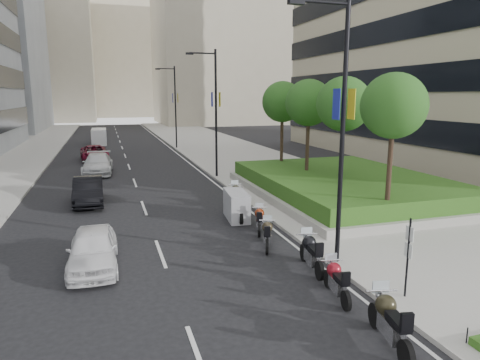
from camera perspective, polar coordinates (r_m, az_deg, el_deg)
name	(u,v)px	position (r m, az deg, el deg)	size (l,w,h in m)	color
ground	(227,294)	(13.36, -1.72, -14.91)	(160.00, 160.00, 0.00)	black
sidewalk_right	(232,153)	(43.70, -1.07, 3.58)	(10.00, 100.00, 0.15)	#9E9B93
sidewalk_left	(2,163)	(42.86, -29.11, 2.01)	(8.00, 100.00, 0.15)	#9E9B93
lane_edge	(180,156)	(42.54, -7.94, 3.17)	(0.12, 100.00, 0.01)	silver
lane_centre	(126,158)	(42.00, -14.96, 2.80)	(0.12, 100.00, 0.01)	silver
building_cream_right	(224,37)	(95.74, -2.16, 18.49)	(28.00, 24.00, 36.00)	#B7AD93
building_cream_left	(33,46)	(113.07, -25.93, 15.78)	(26.00, 24.00, 34.00)	#B7AD93
building_cream_centre	(119,49)	(132.31, -15.79, 16.51)	(30.00, 24.00, 38.00)	#B7AD93
planter	(344,191)	(25.89, 13.74, -1.45)	(10.00, 14.00, 0.40)	#99968E
hedge	(345,181)	(25.77, 13.80, -0.14)	(9.40, 13.40, 0.80)	#284E16
tree_0	(394,106)	(19.49, 19.81, 9.22)	(2.80, 2.80, 6.30)	#332319
tree_1	(344,104)	(22.81, 13.68, 9.76)	(2.80, 2.80, 6.30)	#332319
tree_2	(309,103)	(26.32, 9.14, 10.08)	(2.80, 2.80, 6.30)	#332319
tree_3	(282,102)	(29.95, 5.68, 10.29)	(2.80, 2.80, 6.30)	#332319
lamp_post_0	(339,121)	(14.58, 13.06, 7.72)	(2.34, 0.45, 9.00)	black
lamp_post_1	(214,107)	(30.47, -3.51, 9.66)	(2.34, 0.45, 9.00)	black
lamp_post_2	(174,103)	(48.13, -8.80, 10.12)	(2.34, 0.45, 9.00)	black
parking_sign	(408,254)	(13.24, 21.50, -9.12)	(0.06, 0.32, 2.50)	black
motorcycle_0	(389,321)	(11.23, 19.30, -17.36)	(0.84, 2.34, 1.18)	black
motorcycle_1	(336,280)	(13.21, 12.72, -12.93)	(0.68, 2.02, 1.01)	black
motorcycle_2	(311,253)	(14.99, 9.47, -9.55)	(0.76, 2.27, 1.13)	black
motorcycle_3	(267,234)	(16.92, 3.66, -7.26)	(0.91, 1.89, 0.99)	black
motorcycle_4	(259,220)	(18.80, 2.60, -5.33)	(0.89, 1.91, 0.99)	black
motorcycle_5	(236,206)	(20.54, -0.48, -3.45)	(1.13, 2.38, 1.37)	black
motorcycle_6	(237,196)	(22.88, -0.45, -2.10)	(0.77, 2.30, 1.15)	black
car_a	(93,249)	(15.74, -19.01, -8.69)	(1.63, 4.04, 1.38)	white
car_b	(88,191)	(24.94, -19.57, -1.37)	(1.54, 4.41, 1.45)	black
car_c	(98,164)	(34.36, -18.45, 2.06)	(2.12, 5.20, 1.51)	silver
car_d	(94,153)	(41.51, -18.85, 3.44)	(2.30, 4.99, 1.39)	maroon
delivery_van	(99,137)	(55.07, -18.27, 5.44)	(1.74, 4.47, 1.87)	white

